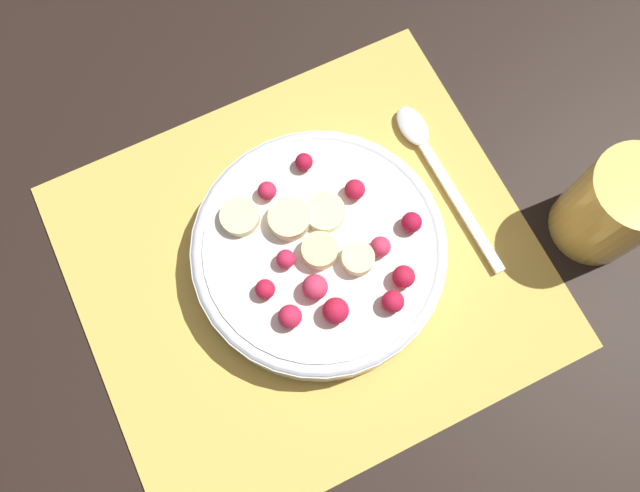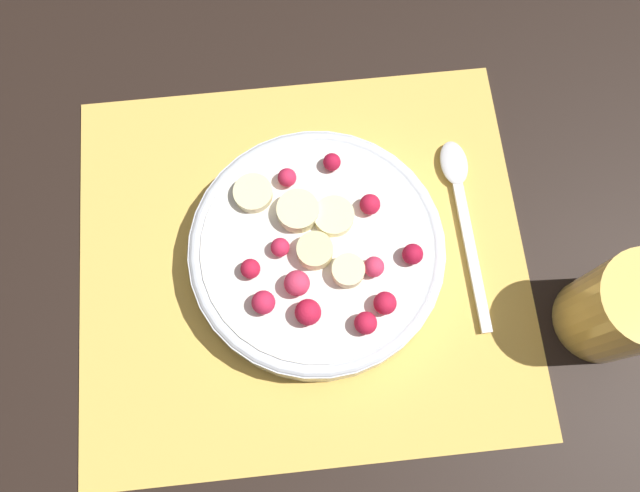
% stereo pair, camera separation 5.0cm
% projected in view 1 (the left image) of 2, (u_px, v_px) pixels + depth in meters
% --- Properties ---
extents(ground_plane, '(3.00, 3.00, 0.00)m').
position_uv_depth(ground_plane, '(306.00, 266.00, 0.55)').
color(ground_plane, black).
extents(placemat, '(0.39, 0.35, 0.01)m').
position_uv_depth(placemat, '(306.00, 265.00, 0.55)').
color(placemat, '#E0B251').
rests_on(placemat, ground_plane).
extents(fruit_bowl, '(0.21, 0.21, 0.06)m').
position_uv_depth(fruit_bowl, '(320.00, 253.00, 0.52)').
color(fruit_bowl, silver).
rests_on(fruit_bowl, placemat).
extents(spoon, '(0.03, 0.18, 0.01)m').
position_uv_depth(spoon, '(430.00, 154.00, 0.57)').
color(spoon, silver).
rests_on(spoon, placemat).
extents(drinking_glass, '(0.07, 0.07, 0.10)m').
position_uv_depth(drinking_glass, '(614.00, 207.00, 0.51)').
color(drinking_glass, '#F4CC66').
rests_on(drinking_glass, ground_plane).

